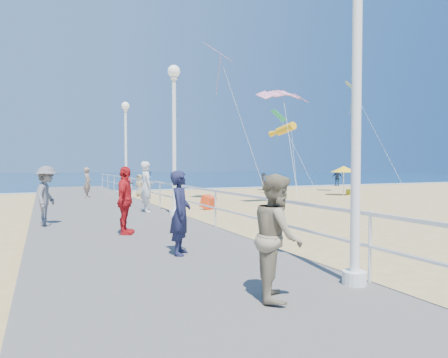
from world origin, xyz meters
name	(u,v)px	position (x,y,z in m)	size (l,w,h in m)	color
ground	(299,218)	(0.00, 0.00, 0.00)	(160.00, 160.00, 0.00)	tan
ocean	(98,177)	(0.00, 65.00, 0.01)	(160.00, 90.00, 0.05)	#0B2546
surf_line	(163,190)	(0.00, 20.50, 0.03)	(160.00, 1.20, 0.04)	silver
boardwalk	(113,225)	(-7.50, 0.00, 0.20)	(5.00, 44.00, 0.40)	slate
railing	(182,192)	(-5.05, 0.00, 1.25)	(0.05, 42.00, 0.55)	white
lamp_post_near	(357,66)	(-5.35, -9.00, 3.66)	(0.44, 0.44, 5.32)	white
lamp_post_mid	(174,124)	(-5.35, 0.00, 3.66)	(0.44, 0.44, 5.32)	white
lamp_post_far	(126,139)	(-5.35, 9.00, 3.66)	(0.44, 0.44, 5.32)	white
woman_holding_toddler	(147,187)	(-5.99, 1.51, 1.37)	(0.71, 0.46, 1.94)	silver
toddler_held	(149,180)	(-5.84, 1.66, 1.61)	(0.35, 0.27, 0.72)	#3678CB
spectator_0	(180,213)	(-7.10, -5.99, 1.24)	(0.61, 0.40, 1.69)	#191A37
spectator_1	(278,236)	(-6.74, -9.04, 1.24)	(0.82, 0.64, 1.68)	gray
spectator_2	(47,196)	(-9.51, -0.67, 1.29)	(1.15, 0.66, 1.78)	slate
spectator_3	(125,200)	(-7.67, -3.16, 1.28)	(1.04, 0.43, 1.77)	red
spectator_5	(124,184)	(-5.72, 7.53, 1.20)	(1.49, 0.47, 1.60)	#555459
spectator_6	(88,183)	(-7.37, 9.37, 1.24)	(0.61, 0.40, 1.67)	gray
beach_walker_a	(264,181)	(8.01, 16.69, 0.77)	(0.99, 0.57, 1.53)	#5C5D61
beach_walker_b	(337,178)	(18.71, 19.69, 0.88)	(1.03, 0.43, 1.76)	#162132
beach_walker_c	(140,185)	(-3.40, 14.37, 0.77)	(0.76, 0.49, 1.55)	gray
box_kite	(208,203)	(-2.17, 4.62, 0.30)	(0.55, 0.55, 0.60)	red
beach_umbrella	(344,169)	(10.24, 9.05, 1.91)	(1.90, 1.90, 2.14)	white
beach_chair_left	(272,191)	(6.82, 13.28, 0.20)	(0.55, 0.55, 0.40)	yellow
beach_chair_right	(351,192)	(11.15, 9.24, 0.20)	(0.55, 0.55, 0.40)	yellow
kite_parafoil	(284,93)	(2.49, 5.07, 6.16)	(3.02, 0.90, 0.30)	#D01859
kite_windsock	(286,129)	(5.93, 10.06, 4.74)	(0.56, 0.56, 2.63)	#F0AD14
kite_diamond_multi	(352,87)	(12.31, 10.56, 8.22)	(1.30, 1.30, 0.02)	#1BE0E9
kite_diamond_green	(279,116)	(7.90, 14.13, 6.22)	(1.34, 1.34, 0.02)	#29C262
kite_diamond_redwhite	(218,52)	(-0.13, 8.02, 8.82)	(1.57, 1.57, 0.02)	#D0184A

